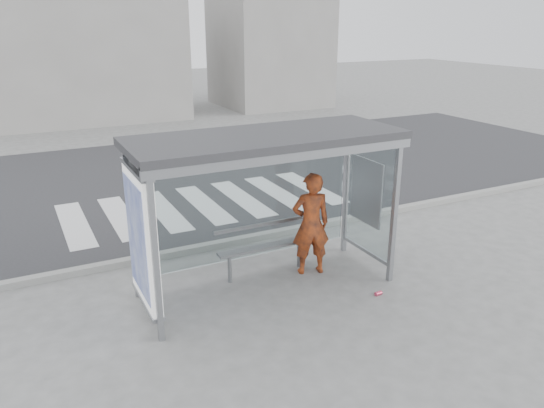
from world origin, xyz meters
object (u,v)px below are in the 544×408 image
Objects in this scene: bus_shelter at (243,176)px; person at (311,224)px; soda_can at (378,293)px; bench at (265,246)px.

bus_shelter reaches higher than person.
soda_can is at bearing -30.37° from bus_shelter.
bus_shelter is 1.70m from person.
bench is at bearing 130.50° from soda_can.
soda_can is (0.57, -1.24, -0.88)m from person.
soda_can is at bearing 129.11° from person.
bus_shelter reaches higher than bench.
bus_shelter is 1.62m from bench.
person is at bearing 114.63° from soda_can.
bus_shelter is at bearing -142.26° from bench.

